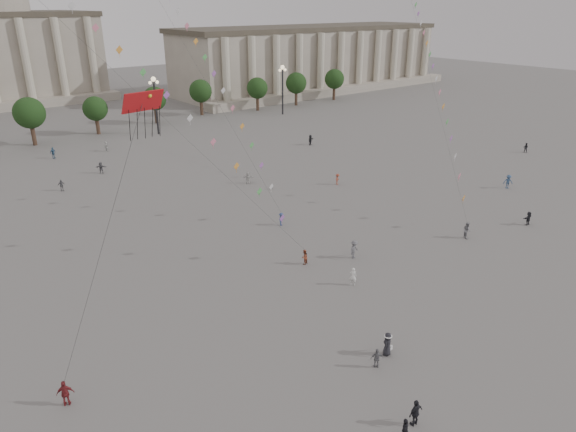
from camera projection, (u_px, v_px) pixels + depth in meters
ground at (386, 336)px, 38.39m from camera, size 360.00×360.00×0.00m
hall_east at (314, 58)px, 146.11m from camera, size 84.00×26.22×17.20m
tree_row at (59, 109)px, 92.56m from camera, size 137.12×5.12×8.00m
lamp_post_mid_east at (155, 95)px, 94.69m from camera, size 2.00×0.90×10.65m
lamp_post_far_east at (283, 81)px, 111.99m from camera, size 2.00×0.90×10.65m
person_crowd_0 at (53, 153)px, 81.85m from camera, size 1.17×0.86×1.84m
person_crowd_3 at (528, 218)px, 57.34m from camera, size 1.48×0.53×1.58m
person_crowd_4 at (106, 146)px, 85.94m from camera, size 1.20×1.62×1.70m
person_crowd_6 at (354, 249)px, 49.75m from camera, size 1.36×1.00×1.88m
person_crowd_7 at (248, 178)px, 70.55m from camera, size 1.49×1.29×1.62m
person_crowd_8 at (338, 179)px, 70.13m from camera, size 1.13×0.99×1.52m
person_crowd_9 at (310, 140)px, 89.69m from camera, size 1.74×1.13×1.80m
person_crowd_12 at (101, 168)px, 74.76m from camera, size 1.60×1.27×1.70m
person_crowd_13 at (353, 276)px, 45.04m from camera, size 0.71×0.73×1.69m
person_crowd_14 at (508, 182)px, 68.62m from camera, size 1.36×1.37×1.89m
person_crowd_15 at (526, 148)px, 85.29m from camera, size 0.82×0.93×1.60m
person_crowd_16 at (61, 185)px, 67.75m from camera, size 0.92×0.40×1.56m
tourist_0 at (65, 393)px, 31.48m from camera, size 1.14×0.82×1.79m
tourist_1 at (416, 413)px, 29.99m from camera, size 1.06×0.49×1.78m
tourist_3 at (377, 358)px, 34.82m from camera, size 0.91×0.81×1.48m
tourist_4 at (405, 430)px, 28.91m from camera, size 1.00×0.74×1.58m
kite_flyer_0 at (304, 257)px, 48.68m from camera, size 0.86×0.75×1.50m
kite_flyer_1 at (281, 219)px, 57.23m from camera, size 1.11×0.99×1.49m
kite_flyer_2 at (467, 230)px, 54.12m from camera, size 1.04×1.09×1.77m
hat_person at (387, 344)px, 36.02m from camera, size 1.03×0.88×1.78m
dragon_kite at (143, 118)px, 25.51m from camera, size 3.86×2.28×18.21m
kite_train_east at (422, 32)px, 74.10m from camera, size 35.23×41.85×64.73m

